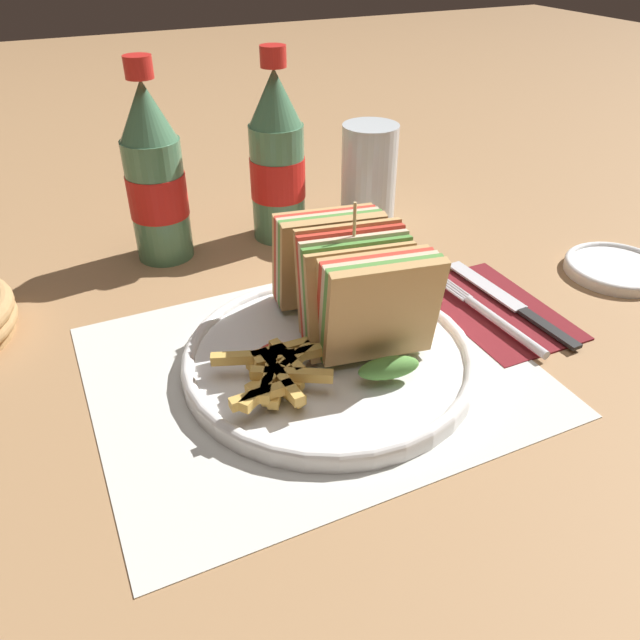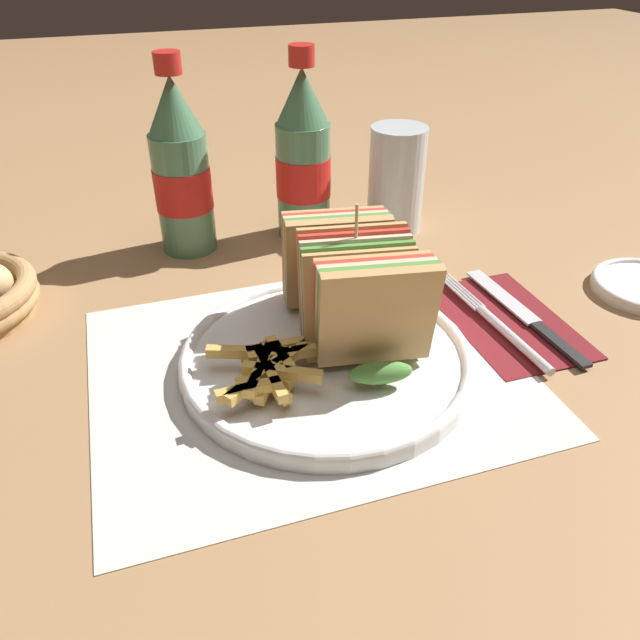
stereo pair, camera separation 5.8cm
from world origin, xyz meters
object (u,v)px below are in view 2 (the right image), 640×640
Objects in this scene: coke_bottle_near at (181,171)px; glass_near at (396,187)px; club_sandwich at (354,288)px; fork at (502,328)px; plate_main at (327,358)px; knife at (525,315)px; coke_bottle_far at (303,160)px.

coke_bottle_near is 1.72× the size of glass_near.
fork is at bearing -10.27° from club_sandwich.
glass_near reaches higher than plate_main.
plate_main reaches higher than knife.
coke_bottle_far reaches higher than knife.
coke_bottle_near reaches higher than glass_near.
coke_bottle_near is 0.15m from coke_bottle_far.
plate_main is at bearing -179.99° from knife.
fork reaches higher than knife.
club_sandwich reaches higher than knife.
glass_near is at bearing 87.41° from fork.
glass_near reaches higher than fork.
fork is at bearing -1.71° from plate_main.
glass_near is at bearing -5.86° from coke_bottle_near.
fork is 0.83× the size of coke_bottle_near.
fork is 0.83× the size of coke_bottle_far.
fork is 0.27m from glass_near.
plate_main is 0.32m from glass_near.
glass_near is (-0.04, 0.25, 0.05)m from knife.
club_sandwich is 0.28m from glass_near.
club_sandwich is at bearing -122.01° from glass_near.
coke_bottle_far is at bearing -2.81° from coke_bottle_near.
club_sandwich is (0.03, 0.02, 0.06)m from plate_main.
plate_main is 1.40× the size of knife.
coke_bottle_far reaches higher than glass_near.
club_sandwich is at bearing -96.71° from coke_bottle_far.
coke_bottle_near is 0.27m from glass_near.
coke_bottle_near is at bearing 177.19° from coke_bottle_far.
club_sandwich is 0.26m from coke_bottle_far.
knife is at bearing 20.15° from fork.
glass_near is at bearing 54.95° from plate_main.
knife is 0.33m from coke_bottle_far.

